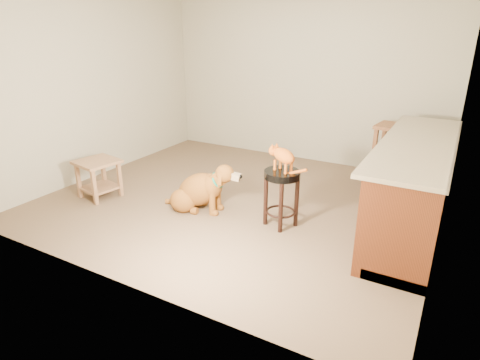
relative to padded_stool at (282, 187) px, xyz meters
The scene contains 8 objects.
floor 0.92m from the padded_stool, 153.33° to the left, with size 4.50×4.00×0.01m, color brown.
room_shell 1.48m from the padded_stool, 153.33° to the left, with size 4.54×4.04×2.62m.
cabinet_run 1.39m from the padded_stool, 28.50° to the left, with size 0.70×2.56×0.94m.
padded_stool is the anchor object (origin of this frame).
wood_stool 2.02m from the padded_stool, 67.12° to the left, with size 0.50×0.50×0.82m.
side_table 2.35m from the padded_stool, behind, with size 0.54×0.54×0.48m.
golden_retriever 1.01m from the padded_stool, behind, with size 1.00×0.53×0.64m.
tabby_kitten 0.34m from the padded_stool, 152.41° to the left, with size 0.47×0.24×0.30m.
Camera 1 is at (2.26, -4.00, 2.03)m, focal length 30.00 mm.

